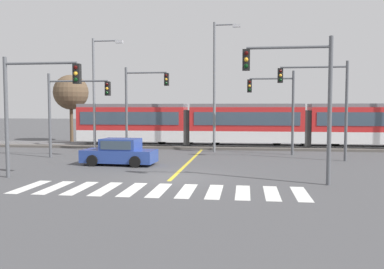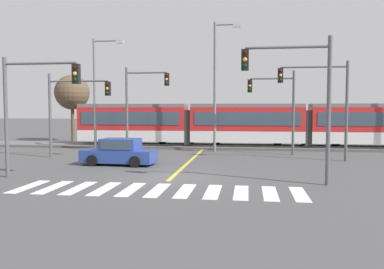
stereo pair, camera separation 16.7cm
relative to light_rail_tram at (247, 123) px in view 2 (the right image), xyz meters
name	(u,v)px [view 2 (the right image)]	position (x,y,z in m)	size (l,w,h in m)	color
ground_plane	(172,177)	(-3.43, -14.69, -2.05)	(200.00, 200.00, 0.00)	#474749
track_bed	(205,146)	(-3.43, 0.01, -1.96)	(120.00, 4.00, 0.18)	#56514C
rail_near	(204,145)	(-3.43, -0.71, -1.82)	(120.00, 0.08, 0.10)	#939399
rail_far	(206,144)	(-3.43, 0.73, -1.82)	(120.00, 0.08, 0.10)	#939399
light_rail_tram	(247,123)	(0.00, 0.00, 0.00)	(28.00, 2.64, 3.43)	silver
crosswalk_stripe_0	(29,187)	(-8.93, -17.74, -2.04)	(0.56, 2.80, 0.01)	silver
crosswalk_stripe_1	(53,187)	(-7.83, -17.74, -2.04)	(0.56, 2.80, 0.01)	silver
crosswalk_stripe_2	(79,188)	(-6.73, -17.73, -2.04)	(0.56, 2.80, 0.01)	silver
crosswalk_stripe_3	(105,189)	(-5.63, -17.73, -2.04)	(0.56, 2.80, 0.01)	silver
crosswalk_stripe_4	(131,189)	(-4.53, -17.73, -2.04)	(0.56, 2.80, 0.01)	silver
crosswalk_stripe_5	(158,190)	(-3.43, -17.72, -2.04)	(0.56, 2.80, 0.01)	silver
crosswalk_stripe_6	(185,191)	(-2.33, -17.72, -2.04)	(0.56, 2.80, 0.01)	silver
crosswalk_stripe_7	(213,192)	(-1.23, -17.72, -2.04)	(0.56, 2.80, 0.01)	silver
crosswalk_stripe_8	(241,192)	(-0.13, -17.71, -2.04)	(0.56, 2.80, 0.01)	silver
crosswalk_stripe_9	(270,193)	(0.97, -17.71, -2.04)	(0.56, 2.80, 0.01)	silver
crosswalk_stripe_10	(299,194)	(2.07, -17.71, -2.04)	(0.56, 2.80, 0.01)	silver
lane_centre_line	(190,161)	(-3.43, -8.86, -2.04)	(0.20, 13.73, 0.01)	gold
sedan_crossing	(119,153)	(-7.23, -10.92, -1.35)	(4.30, 2.13, 1.52)	#284293
traffic_light_near_left	(31,97)	(-9.84, -15.72, 1.74)	(3.75, 0.38, 5.63)	#515459
traffic_light_near_right	(299,88)	(2.23, -15.70, 2.08)	(3.75, 0.38, 6.26)	#515459
traffic_light_mid_right	(323,94)	(4.64, -7.47, 2.08)	(4.25, 0.38, 6.14)	#515459
traffic_light_far_right	(278,100)	(2.12, -4.55, 1.75)	(3.25, 0.38, 5.84)	#515459
traffic_light_far_left	(141,97)	(-7.66, -4.53, 2.04)	(3.25, 0.38, 6.22)	#515459
traffic_light_mid_left	(72,102)	(-11.35, -8.08, 1.62)	(4.25, 0.38, 5.53)	#515459
street_lamp_west	(98,87)	(-11.38, -3.34, 2.84)	(2.43, 0.28, 8.56)	slate
street_lamp_centre	(217,80)	(-2.20, -3.26, 3.29)	(1.97, 0.28, 9.54)	slate
bare_tree_far_west	(72,93)	(-16.90, 4.31, 2.72)	(3.37, 3.37, 6.48)	brown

